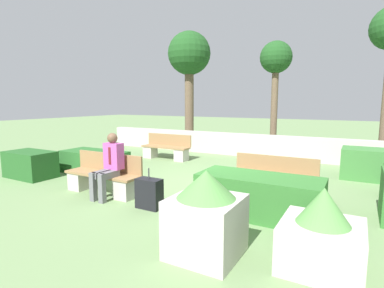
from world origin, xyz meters
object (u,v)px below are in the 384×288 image
suitcase (149,194)px  tree_center_left (276,63)px  bench_left_side (166,150)px  person_seated_man (109,163)px  bench_right_side (273,183)px  planter_corner_right (322,236)px  tree_leftmost (189,57)px  bench_front (103,178)px  planter_corner_left (206,215)px

suitcase → tree_center_left: size_ratio=0.18×
bench_left_side → person_seated_man: 4.30m
bench_right_side → suitcase: bench_right_side is taller
bench_right_side → suitcase: (-1.83, -1.71, -0.04)m
bench_right_side → planter_corner_right: (1.16, -2.34, 0.08)m
tree_leftmost → bench_front: bearing=-74.0°
bench_front → bench_left_side: bearing=104.7°
bench_left_side → tree_leftmost: tree_leftmost is taller
planter_corner_left → tree_leftmost: bearing=120.9°
bench_front → tree_center_left: size_ratio=0.43×
bench_left_side → planter_corner_left: planter_corner_left is taller
bench_right_side → planter_corner_right: size_ratio=1.75×
planter_corner_right → suitcase: (-3.00, 0.63, -0.12)m
bench_front → tree_center_left: bearing=75.5°
suitcase → tree_leftmost: 9.37m
tree_center_left → suitcase: bearing=-93.1°
person_seated_man → planter_corner_left: size_ratio=1.19×
suitcase → tree_leftmost: bearing=114.8°
bench_front → suitcase: (1.44, -0.27, -0.04)m
person_seated_man → tree_leftmost: 8.71m
planter_corner_left → bench_front: bearing=157.6°
tree_center_left → bench_front: bearing=-104.5°
planter_corner_right → bench_left_side: bearing=138.6°
bench_front → bench_left_side: size_ratio=1.03×
person_seated_man → planter_corner_right: (4.10, -0.77, -0.33)m
planter_corner_left → tree_center_left: size_ratio=0.26×
bench_right_side → person_seated_man: person_seated_man is taller
bench_left_side → planter_corner_right: size_ratio=1.79×
tree_leftmost → tree_center_left: tree_leftmost is taller
planter_corner_left → suitcase: planter_corner_left is taller
bench_left_side → suitcase: bearing=-65.9°
bench_left_side → bench_right_side: size_ratio=1.03×
tree_leftmost → tree_center_left: 4.07m
planter_corner_left → tree_leftmost: tree_leftmost is taller
bench_right_side → bench_front: bearing=-149.5°
bench_left_side → suitcase: 4.86m
bench_front → bench_right_side: same height
person_seated_man → planter_corner_left: person_seated_man is taller
bench_right_side → tree_leftmost: bearing=138.5°
bench_left_side → tree_leftmost: bearing=101.1°
bench_front → planter_corner_right: bearing=-11.5°
bench_front → bench_right_side: size_ratio=1.06×
planter_corner_left → person_seated_man: bearing=157.5°
bench_left_side → tree_center_left: 5.29m
suitcase → tree_center_left: tree_center_left is taller
person_seated_man → tree_center_left: bearing=78.4°
planter_corner_left → planter_corner_right: planter_corner_left is taller
tree_leftmost → tree_center_left: bearing=-6.1°
bench_left_side → planter_corner_right: (5.46, -4.82, 0.08)m
planter_corner_left → suitcase: size_ratio=1.47×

